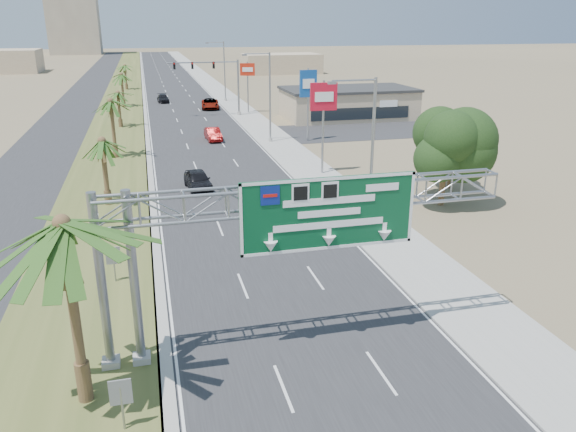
% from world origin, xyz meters
% --- Properties ---
extents(road, '(12.00, 300.00, 0.02)m').
position_xyz_m(road, '(0.00, 110.00, 0.01)').
color(road, '#28282B').
rests_on(road, ground).
extents(sidewalk_right, '(4.00, 300.00, 0.10)m').
position_xyz_m(sidewalk_right, '(8.50, 110.00, 0.05)').
color(sidewalk_right, '#9E9B93').
rests_on(sidewalk_right, ground).
extents(median_grass, '(7.00, 300.00, 0.12)m').
position_xyz_m(median_grass, '(-10.00, 110.00, 0.06)').
color(median_grass, '#4A5425').
rests_on(median_grass, ground).
extents(opposing_road, '(8.00, 300.00, 0.02)m').
position_xyz_m(opposing_road, '(-17.00, 110.00, 0.01)').
color(opposing_road, '#28282B').
rests_on(opposing_road, ground).
extents(sign_gantry, '(16.75, 1.24, 7.50)m').
position_xyz_m(sign_gantry, '(-1.06, 9.93, 6.06)').
color(sign_gantry, gray).
rests_on(sign_gantry, ground).
extents(palm_near, '(5.70, 5.70, 8.35)m').
position_xyz_m(palm_near, '(-9.20, 8.00, 6.93)').
color(palm_near, brown).
rests_on(palm_near, ground).
extents(palm_row_b, '(3.99, 3.99, 5.95)m').
position_xyz_m(palm_row_b, '(-9.50, 32.00, 4.90)').
color(palm_row_b, brown).
rests_on(palm_row_b, ground).
extents(palm_row_c, '(3.99, 3.99, 6.75)m').
position_xyz_m(palm_row_c, '(-9.50, 48.00, 5.66)').
color(palm_row_c, brown).
rests_on(palm_row_c, ground).
extents(palm_row_d, '(3.99, 3.99, 5.45)m').
position_xyz_m(palm_row_d, '(-9.50, 66.00, 4.42)').
color(palm_row_d, brown).
rests_on(palm_row_d, ground).
extents(palm_row_e, '(3.99, 3.99, 6.15)m').
position_xyz_m(palm_row_e, '(-9.50, 85.00, 5.09)').
color(palm_row_e, brown).
rests_on(palm_row_e, ground).
extents(palm_row_f, '(3.99, 3.99, 5.75)m').
position_xyz_m(palm_row_f, '(-9.50, 110.00, 4.71)').
color(palm_row_f, brown).
rests_on(palm_row_f, ground).
extents(streetlight_near, '(3.27, 0.44, 10.00)m').
position_xyz_m(streetlight_near, '(7.30, 22.00, 4.69)').
color(streetlight_near, gray).
rests_on(streetlight_near, ground).
extents(streetlight_mid, '(3.27, 0.44, 10.00)m').
position_xyz_m(streetlight_mid, '(7.30, 52.00, 4.69)').
color(streetlight_mid, gray).
rests_on(streetlight_mid, ground).
extents(streetlight_far, '(3.27, 0.44, 10.00)m').
position_xyz_m(streetlight_far, '(7.30, 88.00, 4.69)').
color(streetlight_far, gray).
rests_on(streetlight_far, ground).
extents(signal_mast, '(10.28, 0.71, 8.00)m').
position_xyz_m(signal_mast, '(5.17, 71.97, 4.85)').
color(signal_mast, gray).
rests_on(signal_mast, ground).
extents(store_building, '(18.00, 10.00, 4.00)m').
position_xyz_m(store_building, '(22.00, 66.00, 2.00)').
color(store_building, tan).
rests_on(store_building, ground).
extents(oak_near, '(4.50, 4.50, 6.80)m').
position_xyz_m(oak_near, '(15.00, 26.00, 4.53)').
color(oak_near, brown).
rests_on(oak_near, ground).
extents(oak_far, '(3.50, 3.50, 5.60)m').
position_xyz_m(oak_far, '(18.00, 30.00, 3.82)').
color(oak_far, brown).
rests_on(oak_far, ground).
extents(median_signback_a, '(0.75, 0.08, 2.08)m').
position_xyz_m(median_signback_a, '(-7.80, 6.00, 1.45)').
color(median_signback_a, gray).
rests_on(median_signback_a, ground).
extents(median_signback_b, '(0.75, 0.08, 2.08)m').
position_xyz_m(median_signback_b, '(-8.50, 18.00, 1.45)').
color(median_signback_b, gray).
rests_on(median_signback_b, ground).
extents(tower_distant, '(20.00, 16.00, 35.00)m').
position_xyz_m(tower_distant, '(-32.00, 250.00, 17.50)').
color(tower_distant, gray).
rests_on(tower_distant, ground).
extents(building_distant_right, '(20.00, 12.00, 5.00)m').
position_xyz_m(building_distant_right, '(30.00, 140.00, 2.50)').
color(building_distant_right, tan).
rests_on(building_distant_right, ground).
extents(car_left_lane, '(2.29, 4.79, 1.58)m').
position_xyz_m(car_left_lane, '(-2.48, 34.73, 0.79)').
color(car_left_lane, black).
rests_on(car_left_lane, ground).
extents(car_mid_lane, '(1.75, 4.49, 1.46)m').
position_xyz_m(car_mid_lane, '(1.22, 54.59, 0.73)').
color(car_mid_lane, maroon).
rests_on(car_mid_lane, ground).
extents(car_right_lane, '(3.18, 5.95, 1.59)m').
position_xyz_m(car_right_lane, '(3.83, 79.64, 0.79)').
color(car_right_lane, gray).
rests_on(car_right_lane, ground).
extents(car_far, '(1.99, 4.60, 1.32)m').
position_xyz_m(car_far, '(-3.12, 89.19, 0.66)').
color(car_far, black).
rests_on(car_far, ground).
extents(pole_sign_red_near, '(2.41, 0.40, 8.38)m').
position_xyz_m(pole_sign_red_near, '(9.00, 36.97, 6.53)').
color(pole_sign_red_near, gray).
rests_on(pole_sign_red_near, ground).
extents(pole_sign_blue, '(2.02, 0.50, 8.25)m').
position_xyz_m(pole_sign_blue, '(11.86, 51.63, 6.19)').
color(pole_sign_blue, gray).
rests_on(pole_sign_blue, ground).
extents(pole_sign_red_far, '(2.20, 0.90, 7.52)m').
position_xyz_m(pole_sign_red_far, '(9.00, 74.26, 5.90)').
color(pole_sign_red_far, gray).
rests_on(pole_sign_red_far, ground).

